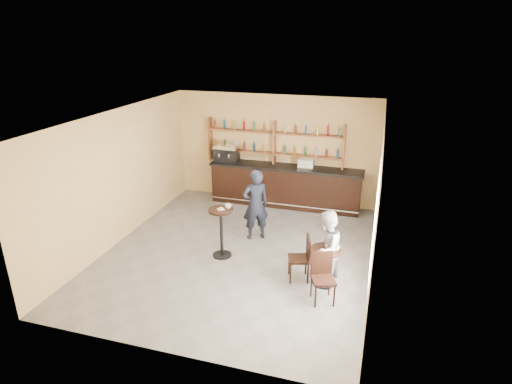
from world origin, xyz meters
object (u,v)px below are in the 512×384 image
(bar_counter, at_px, (285,186))
(pastry_case, at_px, (306,164))
(pedestal_table, at_px, (222,233))
(cafe_table, at_px, (325,267))
(man_main, at_px, (255,205))
(patron_second, at_px, (326,248))
(chair_south, at_px, (323,279))
(espresso_machine, at_px, (227,153))
(chair_west, at_px, (299,258))

(bar_counter, xyz_separation_m, pastry_case, (0.59, 0.00, 0.74))
(pedestal_table, height_order, cafe_table, pedestal_table)
(cafe_table, bearing_deg, pedestal_table, 167.85)
(man_main, bearing_deg, patron_second, 110.91)
(chair_south, xyz_separation_m, patron_second, (-0.06, 0.71, 0.30))
(pastry_case, distance_m, cafe_table, 4.19)
(espresso_machine, relative_size, chair_west, 0.72)
(chair_south, bearing_deg, espresso_machine, 106.28)
(espresso_machine, relative_size, pedestal_table, 0.60)
(chair_west, distance_m, patron_second, 0.62)
(espresso_machine, distance_m, pastry_case, 2.40)
(patron_second, bearing_deg, espresso_machine, -123.42)
(pedestal_table, bearing_deg, chair_west, -14.13)
(bar_counter, relative_size, espresso_machine, 6.38)
(pastry_case, distance_m, pedestal_table, 3.72)
(cafe_table, bearing_deg, bar_counter, 113.68)
(chair_west, xyz_separation_m, chair_south, (0.60, -0.65, 0.00))
(bar_counter, height_order, pastry_case, pastry_case)
(bar_counter, distance_m, pastry_case, 0.95)
(espresso_machine, xyz_separation_m, patron_second, (3.52, -3.82, -0.67))
(espresso_machine, bearing_deg, bar_counter, -3.66)
(espresso_machine, bearing_deg, pastry_case, -3.66)
(man_main, height_order, chair_west, man_main)
(chair_west, bearing_deg, pastry_case, 171.42)
(patron_second, bearing_deg, chair_west, -69.92)
(pedestal_table, bearing_deg, patron_second, -9.72)
(pastry_case, xyz_separation_m, man_main, (-0.82, -2.31, -0.44))
(bar_counter, relative_size, pedestal_table, 3.82)
(chair_west, bearing_deg, cafe_table, 67.74)
(bar_counter, xyz_separation_m, chair_south, (1.77, -4.53, -0.12))
(man_main, xyz_separation_m, chair_south, (2.00, -2.22, -0.41))
(bar_counter, bearing_deg, chair_west, -73.18)
(bar_counter, bearing_deg, patron_second, -65.84)
(chair_west, bearing_deg, man_main, -155.27)
(pastry_case, xyz_separation_m, cafe_table, (1.13, -3.93, -0.94))
(espresso_machine, distance_m, pedestal_table, 3.68)
(man_main, bearing_deg, pedestal_table, 35.01)
(pastry_case, bearing_deg, chair_south, -74.02)
(cafe_table, bearing_deg, man_main, 140.35)
(pedestal_table, bearing_deg, cafe_table, -12.15)
(pastry_case, relative_size, chair_west, 0.46)
(man_main, bearing_deg, cafe_table, 109.11)
(chair_south, distance_m, patron_second, 0.77)
(pastry_case, relative_size, chair_south, 0.46)
(pedestal_table, bearing_deg, man_main, 66.25)
(man_main, xyz_separation_m, cafe_table, (1.95, -1.62, -0.49))
(man_main, height_order, cafe_table, man_main)
(chair_west, xyz_separation_m, patron_second, (0.54, 0.06, 0.30))
(bar_counter, bearing_deg, pedestal_table, -101.77)
(espresso_machine, xyz_separation_m, chair_west, (2.98, -3.88, -0.97))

